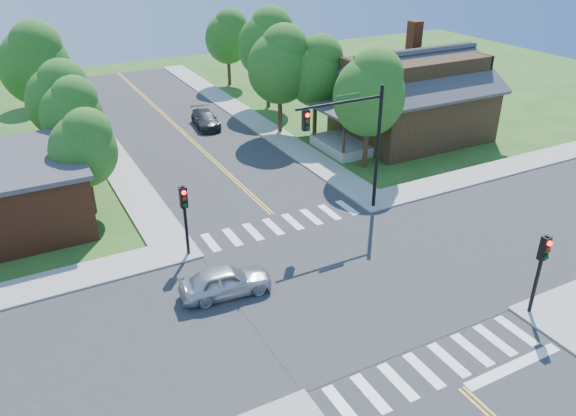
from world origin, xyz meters
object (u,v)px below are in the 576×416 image
signal_mast_ne (353,133)px  car_silver (226,281)px  signal_pole_nw (185,208)px  car_dgrey (205,120)px  house_ne (412,94)px  signal_pole_se (542,260)px

signal_mast_ne → car_silver: (-9.12, -3.90, -4.16)m
signal_mast_ne → signal_pole_nw: (-9.51, -0.01, -2.19)m
signal_pole_nw → car_dgrey: size_ratio=0.86×
car_dgrey → car_silver: bearing=-101.5°
signal_mast_ne → house_ne: (11.19, 8.65, -1.52)m
signal_pole_nw → house_ne: size_ratio=0.29×
signal_mast_ne → signal_pole_se: 11.55m
signal_pole_se → house_ne: size_ratio=0.29×
house_ne → car_dgrey: size_ratio=2.95×
signal_mast_ne → house_ne: 14.23m
signal_mast_ne → car_silver: bearing=-156.9°
house_ne → car_silver: (-20.31, -12.54, -2.63)m
signal_mast_ne → signal_pole_se: bearing=-81.4°
signal_pole_nw → house_ne: bearing=22.7°
signal_pole_nw → car_silver: bearing=-84.2°
signal_pole_se → house_ne: house_ne is taller
signal_pole_se → car_dgrey: (-3.51, 29.26, -2.05)m
signal_pole_nw → car_silver: signal_pole_nw is taller
car_silver → car_dgrey: bearing=-12.1°
signal_pole_nw → house_ne: (20.71, 8.66, 0.67)m
car_dgrey → signal_pole_se: bearing=-76.3°
signal_pole_se → car_dgrey: signal_pole_se is taller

